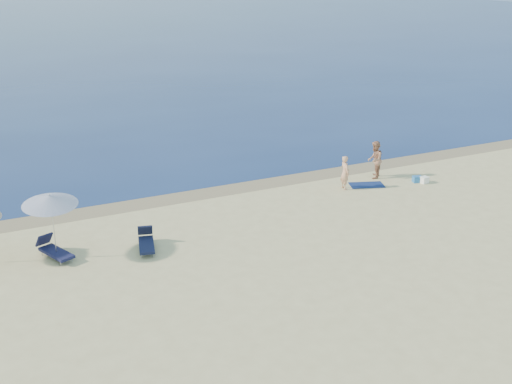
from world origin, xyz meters
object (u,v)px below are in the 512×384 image
person_left (345,173)px  umbrella_near (50,200)px  blue_cooler (417,179)px  person_right (375,160)px

person_left → umbrella_near: bearing=102.6°
person_left → blue_cooler: bearing=-95.7°
person_left → blue_cooler: person_left is taller
person_right → umbrella_near: size_ratio=0.73×
blue_cooler → umbrella_near: bearing=-163.1°
blue_cooler → umbrella_near: umbrella_near is taller
person_right → umbrella_near: bearing=-40.1°
blue_cooler → umbrella_near: (-17.29, -0.81, 2.07)m
person_left → umbrella_near: (-13.56, -1.58, 1.41)m
person_left → person_right: size_ratio=0.87×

